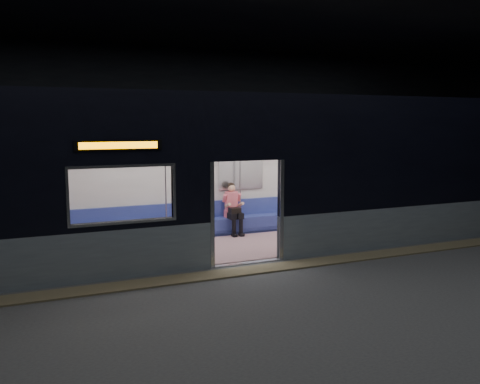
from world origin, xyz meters
TOP-DOWN VIEW (x-y plane):
  - station_floor at (0.00, 0.00)m, footprint 24.00×14.00m
  - station_envelope at (0.00, 0.00)m, footprint 24.00×14.00m
  - tactile_strip at (0.00, 0.55)m, footprint 22.80×0.50m
  - metro_car at (-0.00, 2.54)m, footprint 18.00×3.04m
  - passenger at (0.71, 3.55)m, footprint 0.37×0.62m
  - handbag at (0.69, 3.35)m, footprint 0.33×0.31m
  - transit_map at (1.06, 3.85)m, footprint 1.10×0.03m

SIDE VIEW (x-z plane):
  - station_floor at x=0.00m, z-range -0.01..0.00m
  - tactile_strip at x=0.00m, z-range 0.00..0.03m
  - handbag at x=0.69m, z-range 0.59..0.72m
  - passenger at x=0.71m, z-range 0.12..1.39m
  - transit_map at x=1.06m, z-range 1.15..1.86m
  - metro_car at x=0.00m, z-range 0.17..3.52m
  - station_envelope at x=0.00m, z-range 1.16..6.16m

